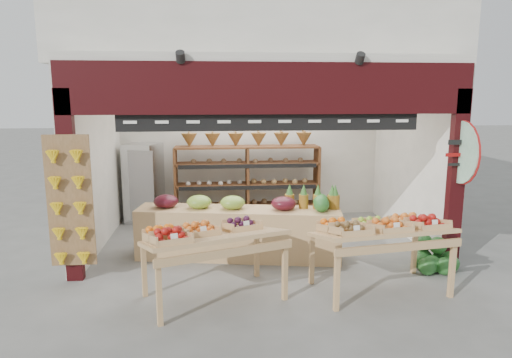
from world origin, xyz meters
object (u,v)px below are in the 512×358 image
object	(u,v)px
back_shelving	(247,165)
display_table_right	(381,229)
cardboard_stack	(183,229)
mid_counter	(238,231)
refrigerator	(144,183)
watermelon_pile	(435,258)
display_table_left	(203,236)

from	to	relation	value
back_shelving	display_table_right	size ratio (longest dim) A/B	1.61
cardboard_stack	mid_counter	bearing A→B (deg)	-44.07
back_shelving	refrigerator	bearing A→B (deg)	176.58
watermelon_pile	mid_counter	bearing A→B (deg)	164.65
refrigerator	display_table_left	xyz separation A→B (m)	(1.26, -3.70, 0.02)
display_table_right	watermelon_pile	size ratio (longest dim) A/B	2.62
back_shelving	refrigerator	size ratio (longest dim) A/B	1.82
back_shelving	display_table_right	world-z (taller)	back_shelving
display_table_left	watermelon_pile	xyz separation A→B (m)	(3.40, 0.64, -0.65)
back_shelving	display_table_left	xyz separation A→B (m)	(-0.83, -3.58, -0.33)
mid_counter	back_shelving	bearing A→B (deg)	81.92
back_shelving	refrigerator	xyz separation A→B (m)	(-2.09, 0.13, -0.36)
refrigerator	watermelon_pile	size ratio (longest dim) A/B	2.31
display_table_right	refrigerator	bearing A→B (deg)	134.13
display_table_right	watermelon_pile	distance (m)	1.42
back_shelving	cardboard_stack	world-z (taller)	back_shelving
refrigerator	mid_counter	world-z (taller)	refrigerator
display_table_left	watermelon_pile	distance (m)	3.52
cardboard_stack	display_table_left	size ratio (longest dim) A/B	0.51
cardboard_stack	display_table_left	xyz separation A→B (m)	(0.41, -2.33, 0.60)
back_shelving	display_table_right	xyz separation A→B (m)	(1.48, -3.56, -0.31)
display_table_left	display_table_right	distance (m)	2.31
cardboard_stack	display_table_left	bearing A→B (deg)	-80.13
display_table_left	display_table_right	xyz separation A→B (m)	(2.31, 0.02, 0.02)
cardboard_stack	display_table_right	world-z (taller)	display_table_right
mid_counter	watermelon_pile	bearing A→B (deg)	-15.35
mid_counter	display_table_left	xyz separation A→B (m)	(-0.52, -1.43, 0.39)
mid_counter	display_table_left	distance (m)	1.57
mid_counter	display_table_left	bearing A→B (deg)	-110.02
watermelon_pile	display_table_left	bearing A→B (deg)	-169.31
back_shelving	cardboard_stack	distance (m)	1.98
refrigerator	cardboard_stack	size ratio (longest dim) A/B	1.64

